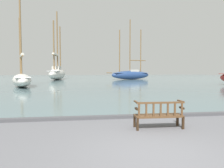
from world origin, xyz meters
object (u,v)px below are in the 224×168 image
Objects in this scene: sailboat_mid_starboard at (22,79)px; sailboat_distant_harbor at (131,74)px; sailboat_far_starboard at (57,73)px; park_bench at (159,114)px.

sailboat_distant_harbor is at bearing 46.58° from sailboat_mid_starboard.
sailboat_distant_harbor is 14.89m from sailboat_far_starboard.
park_bench is 0.13× the size of sailboat_distant_harbor.
sailboat_distant_harbor is (7.86, 37.23, 0.72)m from park_bench.
sailboat_mid_starboard is (-9.17, 19.23, 0.53)m from park_bench.
sailboat_far_starboard reaches higher than park_bench.
park_bench is at bearing -64.50° from sailboat_mid_starboard.
sailboat_distant_harbor is at bearing -2.11° from sailboat_far_starboard.
sailboat_mid_starboard is 0.83× the size of sailboat_far_starboard.
sailboat_mid_starboard is 0.92× the size of sailboat_distant_harbor.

